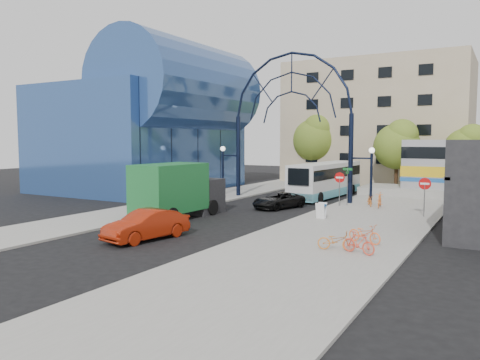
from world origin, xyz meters
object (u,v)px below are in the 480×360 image
Objects in this scene: street_name_sign at (347,178)px; bike_far_a at (365,233)px; bike_near_b at (380,200)px; tree_north_c at (468,147)px; black_suv at (278,200)px; red_sedan at (147,225)px; stop_sign at (340,181)px; do_not_enter_sign at (425,188)px; green_truck at (179,191)px; tree_north_b at (316,137)px; tree_north_a at (398,144)px; city_bus at (326,179)px; gateway_arch at (291,96)px; sandwich_board at (321,209)px; bike_far_b at (359,243)px; bike_near_a at (370,201)px; bike_far_c at (336,241)px.

bike_far_a is at bearing -69.36° from street_name_sign.
tree_north_c is at bearing 66.54° from bike_near_b.
red_sedan is (-1.15, -13.01, 0.16)m from black_suv.
stop_sign is 3.16m from bike_near_b.
stop_sign is at bearing 162.12° from do_not_enter_sign.
green_truck is (-7.89, -10.15, -0.38)m from street_name_sign.
tree_north_b is (-14.88, 19.93, 3.29)m from do_not_enter_sign.
tree_north_a is 4.00× the size of bike_far_a.
tree_north_a is 9.97m from city_bus.
gateway_arch is 5.50× the size of do_not_enter_sign.
bike_far_b is at bearing -59.78° from sandwich_board.
city_bus is (-2.97, 5.46, -0.43)m from stop_sign.
bike_far_a is (2.18, -12.13, -0.08)m from bike_near_b.
bike_far_a is at bearing -94.87° from tree_north_c.
city_bus is 2.59× the size of black_suv.
bike_near_a is at bearing 32.62° from bike_far_a.
city_bus is at bearing -116.90° from tree_north_a.
sandwich_board is at bearing -55.09° from gateway_arch.
tree_north_b is at bearing 9.70° from bike_far_c.
stop_sign is 1.43× the size of bike_far_a.
do_not_enter_sign reaches higher than bike_far_c.
do_not_enter_sign is at bearing 12.39° from bike_far_b.
city_bus reaches higher than bike_far_c.
bike_near_b is (2.41, -0.03, -1.47)m from street_name_sign.
tree_north_a is at bearing 84.58° from stop_sign.
sandwich_board is at bearing -19.50° from black_suv.
street_name_sign is 0.40× the size of green_truck.
do_not_enter_sign is 0.35× the size of green_truck.
gateway_arch is 13.98m from tree_north_a.
gateway_arch is at bearing 120.34° from black_suv.
black_suv reaches higher than sandwich_board.
sandwich_board is at bearing 11.95° from bike_far_c.
sandwich_board is at bearing -113.99° from bike_near_b.
sandwich_board reaches higher than bike_far_b.
bike_far_c is (-3.04, -29.57, -3.72)m from tree_north_c.
tree_north_a is at bearing 24.87° from bike_far_b.
tree_north_c is at bearing 79.01° from red_sedan.
city_bus is (-10.30, -10.47, -2.71)m from tree_north_c.
bike_far_a is at bearing -97.26° from do_not_enter_sign.
bike_far_b is at bearing -110.10° from bike_far_c.
tree_north_a reaches higher than bike_far_c.
sandwich_board is at bearing -122.72° from bike_near_a.
tree_north_c reaches higher than red_sedan.
tree_north_a is 10.79m from tree_north_b.
red_sedan is at bearing -64.72° from green_truck.
tree_north_a is 30.52m from red_sedan.
green_truck is at bearing -102.19° from black_suv.
bike_far_b is at bearing -71.12° from street_name_sign.
tree_north_b is at bearing 111.59° from sandwich_board.
stop_sign is at bearing -175.57° from bike_near_b.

